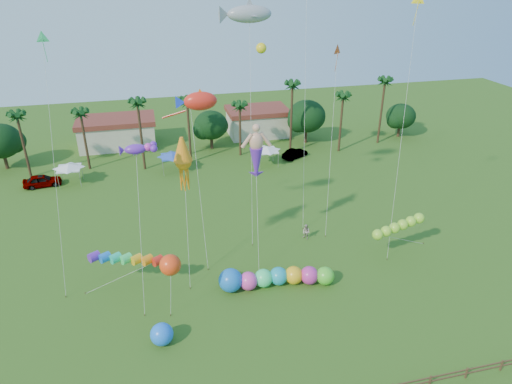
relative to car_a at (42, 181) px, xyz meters
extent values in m
plane|color=#285116|center=(23.74, -36.19, -0.84)|extent=(160.00, 160.00, 0.00)
cylinder|color=#3A2819|center=(-2.26, 3.81, 3.66)|extent=(0.36, 0.36, 9.00)
cylinder|color=#3A2819|center=(5.74, 4.81, 3.41)|extent=(0.36, 0.36, 8.50)
cylinder|color=#3A2819|center=(13.74, 2.81, 4.16)|extent=(0.36, 0.36, 10.00)
cylinder|color=#3A2819|center=(20.74, 3.81, 3.91)|extent=(0.36, 0.36, 9.50)
cylinder|color=#3A2819|center=(28.74, 4.81, 3.16)|extent=(0.36, 0.36, 8.00)
cylinder|color=#3A2819|center=(36.74, 3.81, 4.66)|extent=(0.36, 0.36, 11.00)
cylinder|color=#3A2819|center=(44.74, 2.81, 3.66)|extent=(0.36, 0.36, 9.00)
cylinder|color=#3A2819|center=(52.74, 4.81, 4.41)|extent=(0.36, 0.36, 10.50)
sphere|color=#113814|center=(-6.26, 7.81, 3.50)|extent=(5.88, 5.88, 5.88)
sphere|color=#113814|center=(24.74, 8.81, 3.19)|extent=(5.46, 5.46, 5.46)
sphere|color=#113814|center=(40.74, 7.81, 3.81)|extent=(6.30, 6.30, 6.30)
sphere|color=#113814|center=(57.74, 6.81, 2.88)|extent=(5.04, 5.04, 5.04)
cube|color=beige|center=(9.74, 13.81, 1.16)|extent=(12.00, 7.00, 4.00)
cube|color=beige|center=(33.74, 13.81, 1.16)|extent=(10.00, 7.00, 4.00)
pyramid|color=white|center=(3.74, -0.19, 1.91)|extent=(3.00, 3.00, 0.60)
pyramid|color=blue|center=(17.74, 0.81, 1.91)|extent=(3.00, 3.00, 0.60)
pyramid|color=white|center=(31.74, -0.19, 1.91)|extent=(3.00, 3.00, 0.60)
cube|color=brown|center=(32.74, -42.19, -0.34)|extent=(0.12, 0.12, 1.00)
cube|color=brown|center=(35.74, -42.19, -0.34)|extent=(0.12, 0.12, 1.00)
cube|color=brown|center=(38.74, -42.19, -0.34)|extent=(0.12, 0.12, 1.00)
imported|color=#4C4C54|center=(0.00, 0.00, 0.00)|extent=(5.10, 2.51, 1.67)
imported|color=#4C4C54|center=(36.82, 1.57, -0.11)|extent=(4.62, 3.53, 1.46)
imported|color=#AF9D92|center=(30.64, -21.29, 0.04)|extent=(1.03, 1.08, 1.76)
sphere|color=#F13FAB|center=(22.49, -28.29, 0.04)|extent=(1.76, 1.76, 1.76)
sphere|color=#39F285|center=(23.97, -28.20, 0.04)|extent=(1.76, 1.76, 1.76)
sphere|color=#1A9AB7|center=(25.44, -28.23, 0.04)|extent=(1.76, 1.76, 1.76)
sphere|color=yellow|center=(26.89, -28.44, 0.04)|extent=(1.76, 1.76, 1.76)
sphere|color=#CE309B|center=(28.32, -28.81, 0.04)|extent=(1.76, 1.76, 1.76)
sphere|color=#4FCE2D|center=(29.74, -29.24, 0.04)|extent=(1.76, 1.76, 1.76)
sphere|color=blue|center=(20.84, -28.10, 0.28)|extent=(2.48, 2.48, 2.24)
sphere|color=#1C70FD|center=(14.25, -33.37, 0.09)|extent=(1.84, 1.84, 1.84)
cylinder|color=red|center=(12.87, -26.31, 2.32)|extent=(6.35, 3.18, 0.88)
cylinder|color=silver|center=(11.07, -25.88, 0.74)|extent=(6.85, 0.90, 3.18)
cylinder|color=brown|center=(7.65, -25.44, -0.76)|extent=(0.08, 0.08, 0.16)
ellipsoid|color=#91D830|center=(36.28, -26.64, 2.09)|extent=(6.12, 2.09, 1.32)
cylinder|color=silver|center=(39.53, -25.97, 0.63)|extent=(6.52, 1.37, 2.95)
cylinder|color=brown|center=(42.78, -25.30, -0.76)|extent=(0.08, 0.08, 0.16)
sphere|color=#FF4014|center=(15.51, -30.09, 4.30)|extent=(2.14, 2.14, 1.80)
cylinder|color=silver|center=(15.31, -30.20, 1.73)|extent=(0.43, 0.25, 5.14)
cylinder|color=brown|center=(15.11, -30.31, -0.76)|extent=(0.08, 0.08, 0.16)
cylinder|color=silver|center=(24.36, -24.34, 4.64)|extent=(0.80, 4.33, 10.96)
cylinder|color=brown|center=(23.98, -26.49, -0.76)|extent=(0.08, 0.08, 0.16)
ellipsoid|color=red|center=(20.08, -18.67, 14.73)|extent=(5.10, 2.97, 2.02)
cylinder|color=silver|center=(19.66, -21.57, 6.95)|extent=(0.86, 5.82, 15.57)
cylinder|color=brown|center=(19.24, -24.46, -0.76)|extent=(0.08, 0.08, 0.16)
ellipsoid|color=#92969F|center=(25.78, -15.15, 22.13)|extent=(6.34, 4.20, 2.14)
cylinder|color=silver|center=(25.18, -18.17, 10.65)|extent=(1.24, 6.06, 22.97)
cylinder|color=brown|center=(24.57, -21.18, -0.76)|extent=(0.08, 0.08, 0.16)
cone|color=orange|center=(17.69, -23.16, 10.48)|extent=(1.84, 1.84, 4.89)
cylinder|color=silver|center=(17.43, -25.08, 4.82)|extent=(0.55, 3.87, 11.32)
cylinder|color=brown|center=(17.17, -27.00, -0.76)|extent=(0.08, 0.08, 0.16)
ellipsoid|color=purple|center=(13.74, -25.38, 12.89)|extent=(3.38, 2.32, 1.20)
cylinder|color=silver|center=(13.33, -27.58, 6.03)|extent=(0.86, 4.43, 13.74)
cylinder|color=brown|center=(12.91, -29.78, -0.76)|extent=(0.08, 0.08, 0.16)
cone|color=#CA4816|center=(34.29, -17.61, 18.72)|extent=(1.25, 0.93, 1.31)
cylinder|color=silver|center=(33.60, -19.52, 8.94)|extent=(1.42, 3.84, 19.56)
cylinder|color=brown|center=(32.91, -21.42, -0.76)|extent=(0.08, 0.08, 0.16)
cone|color=yellow|center=(39.33, -22.81, 23.70)|extent=(1.30, 0.89, 1.33)
cylinder|color=silver|center=(38.39, -24.98, 11.43)|extent=(1.92, 4.37, 24.54)
cylinder|color=brown|center=(37.44, -27.15, -0.76)|extent=(0.08, 0.08, 0.16)
cone|color=#2FCA6D|center=(7.67, -21.79, 21.34)|extent=(1.15, 0.41, 1.13)
cylinder|color=silver|center=(6.81, -23.67, 10.25)|extent=(1.75, 3.79, 22.18)
cylinder|color=brown|center=(5.95, -25.55, -0.76)|extent=(0.08, 0.08, 0.16)
cylinder|color=silver|center=(31.33, -16.86, 14.50)|extent=(0.71, 4.92, 30.67)
cylinder|color=brown|center=(30.99, -19.31, -0.76)|extent=(0.08, 0.08, 0.16)
camera|label=1|loc=(15.06, -61.79, 26.47)|focal=32.00mm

